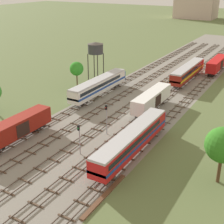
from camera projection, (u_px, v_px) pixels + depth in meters
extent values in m
plane|color=#5B6B3D|center=(156.00, 88.00, 79.33)|extent=(480.00, 480.00, 0.00)
cube|color=gray|center=(156.00, 88.00, 79.33)|extent=(22.52, 176.00, 0.01)
cube|color=#47382D|center=(123.00, 80.00, 84.63)|extent=(0.07, 126.00, 0.15)
cube|color=#47382D|center=(127.00, 81.00, 83.97)|extent=(0.07, 126.00, 0.15)
cube|color=brown|center=(9.00, 145.00, 51.92)|extent=(2.40, 0.22, 0.14)
cube|color=brown|center=(22.00, 138.00, 54.32)|extent=(2.40, 0.22, 0.14)
cube|color=brown|center=(34.00, 131.00, 56.73)|extent=(2.40, 0.22, 0.14)
cube|color=brown|center=(45.00, 125.00, 59.13)|extent=(2.40, 0.22, 0.14)
cube|color=brown|center=(56.00, 119.00, 61.53)|extent=(2.40, 0.22, 0.14)
cube|color=brown|center=(65.00, 114.00, 63.93)|extent=(2.40, 0.22, 0.14)
cube|color=brown|center=(74.00, 109.00, 66.34)|extent=(2.40, 0.22, 0.14)
cube|color=brown|center=(83.00, 104.00, 68.74)|extent=(2.40, 0.22, 0.14)
cube|color=brown|center=(90.00, 100.00, 71.14)|extent=(2.40, 0.22, 0.14)
cube|color=brown|center=(98.00, 96.00, 73.54)|extent=(2.40, 0.22, 0.14)
cube|color=brown|center=(104.00, 92.00, 75.95)|extent=(2.40, 0.22, 0.14)
cube|color=brown|center=(111.00, 89.00, 78.35)|extent=(2.40, 0.22, 0.14)
cube|color=brown|center=(117.00, 86.00, 80.75)|extent=(2.40, 0.22, 0.14)
cube|color=brown|center=(122.00, 82.00, 83.15)|extent=(2.40, 0.22, 0.14)
cube|color=brown|center=(128.00, 80.00, 85.55)|extent=(2.40, 0.22, 0.14)
cube|color=brown|center=(133.00, 77.00, 87.96)|extent=(2.40, 0.22, 0.14)
cube|color=brown|center=(137.00, 74.00, 90.36)|extent=(2.40, 0.22, 0.14)
cube|color=brown|center=(142.00, 72.00, 92.76)|extent=(2.40, 0.22, 0.14)
cube|color=brown|center=(146.00, 69.00, 95.16)|extent=(2.40, 0.22, 0.14)
cube|color=brown|center=(150.00, 67.00, 97.57)|extent=(2.40, 0.22, 0.14)
cube|color=brown|center=(154.00, 65.00, 99.97)|extent=(2.40, 0.22, 0.14)
cube|color=brown|center=(158.00, 63.00, 102.37)|extent=(2.40, 0.22, 0.14)
cube|color=brown|center=(161.00, 61.00, 104.77)|extent=(2.40, 0.22, 0.14)
cube|color=brown|center=(165.00, 59.00, 107.17)|extent=(2.40, 0.22, 0.14)
cube|color=brown|center=(168.00, 57.00, 109.58)|extent=(2.40, 0.22, 0.14)
cube|color=brown|center=(171.00, 56.00, 111.98)|extent=(2.40, 0.22, 0.14)
cube|color=brown|center=(174.00, 54.00, 114.38)|extent=(2.40, 0.22, 0.14)
cube|color=brown|center=(177.00, 52.00, 116.78)|extent=(2.40, 0.22, 0.14)
cube|color=brown|center=(179.00, 51.00, 119.19)|extent=(2.40, 0.22, 0.14)
cube|color=brown|center=(182.00, 49.00, 121.59)|extent=(2.40, 0.22, 0.14)
cube|color=brown|center=(185.00, 48.00, 123.99)|extent=(2.40, 0.22, 0.14)
cube|color=brown|center=(187.00, 47.00, 126.39)|extent=(2.40, 0.22, 0.14)
cube|color=brown|center=(189.00, 45.00, 128.80)|extent=(2.40, 0.22, 0.14)
cube|color=brown|center=(192.00, 44.00, 131.20)|extent=(2.40, 0.22, 0.14)
cube|color=brown|center=(194.00, 43.00, 133.60)|extent=(2.40, 0.22, 0.14)
cube|color=#47382D|center=(139.00, 83.00, 82.50)|extent=(0.07, 126.00, 0.15)
cube|color=#47382D|center=(144.00, 84.00, 81.84)|extent=(0.07, 126.00, 0.15)
cube|color=brown|center=(0.00, 171.00, 44.99)|extent=(2.40, 0.22, 0.14)
cube|color=brown|center=(16.00, 161.00, 47.39)|extent=(2.40, 0.22, 0.14)
cube|color=brown|center=(30.00, 152.00, 49.80)|extent=(2.40, 0.22, 0.14)
cube|color=brown|center=(43.00, 144.00, 52.20)|extent=(2.40, 0.22, 0.14)
cube|color=brown|center=(55.00, 137.00, 54.60)|extent=(2.40, 0.22, 0.14)
cube|color=brown|center=(66.00, 130.00, 57.00)|extent=(2.40, 0.22, 0.14)
cube|color=brown|center=(76.00, 124.00, 59.41)|extent=(2.40, 0.22, 0.14)
cube|color=brown|center=(85.00, 119.00, 61.81)|extent=(2.40, 0.22, 0.14)
cube|color=brown|center=(93.00, 113.00, 64.21)|extent=(2.40, 0.22, 0.14)
cube|color=brown|center=(101.00, 108.00, 66.61)|extent=(2.40, 0.22, 0.14)
cube|color=brown|center=(108.00, 104.00, 69.02)|extent=(2.40, 0.22, 0.14)
cube|color=brown|center=(115.00, 100.00, 71.42)|extent=(2.40, 0.22, 0.14)
cube|color=brown|center=(122.00, 96.00, 73.82)|extent=(2.40, 0.22, 0.14)
cube|color=brown|center=(128.00, 92.00, 76.22)|extent=(2.40, 0.22, 0.14)
cube|color=brown|center=(133.00, 88.00, 78.62)|extent=(2.40, 0.22, 0.14)
cube|color=brown|center=(139.00, 85.00, 81.03)|extent=(2.40, 0.22, 0.14)
cube|color=brown|center=(143.00, 82.00, 83.43)|extent=(2.40, 0.22, 0.14)
cube|color=brown|center=(148.00, 79.00, 85.83)|extent=(2.40, 0.22, 0.14)
cube|color=brown|center=(153.00, 76.00, 88.23)|extent=(2.40, 0.22, 0.14)
cube|color=brown|center=(157.00, 74.00, 90.64)|extent=(2.40, 0.22, 0.14)
cube|color=brown|center=(161.00, 71.00, 93.04)|extent=(2.40, 0.22, 0.14)
cube|color=brown|center=(165.00, 69.00, 95.44)|extent=(2.40, 0.22, 0.14)
cube|color=brown|center=(168.00, 67.00, 97.84)|extent=(2.40, 0.22, 0.14)
cube|color=brown|center=(172.00, 65.00, 100.25)|extent=(2.40, 0.22, 0.14)
cube|color=brown|center=(175.00, 63.00, 102.65)|extent=(2.40, 0.22, 0.14)
cube|color=brown|center=(178.00, 61.00, 105.05)|extent=(2.40, 0.22, 0.14)
cube|color=brown|center=(181.00, 59.00, 107.45)|extent=(2.40, 0.22, 0.14)
cube|color=brown|center=(184.00, 57.00, 109.85)|extent=(2.40, 0.22, 0.14)
cube|color=brown|center=(187.00, 55.00, 112.26)|extent=(2.40, 0.22, 0.14)
cube|color=brown|center=(189.00, 54.00, 114.66)|extent=(2.40, 0.22, 0.14)
cube|color=brown|center=(192.00, 52.00, 117.06)|extent=(2.40, 0.22, 0.14)
cube|color=brown|center=(194.00, 51.00, 119.46)|extent=(2.40, 0.22, 0.14)
cube|color=brown|center=(196.00, 49.00, 121.87)|extent=(2.40, 0.22, 0.14)
cube|color=brown|center=(199.00, 48.00, 124.27)|extent=(2.40, 0.22, 0.14)
cube|color=brown|center=(201.00, 47.00, 126.67)|extent=(2.40, 0.22, 0.14)
cube|color=brown|center=(203.00, 45.00, 129.07)|extent=(2.40, 0.22, 0.14)
cube|color=brown|center=(205.00, 44.00, 131.47)|extent=(2.40, 0.22, 0.14)
cube|color=#47382D|center=(155.00, 85.00, 80.38)|extent=(0.07, 126.00, 0.15)
cube|color=#47382D|center=(161.00, 86.00, 79.72)|extent=(0.07, 126.00, 0.15)
cube|color=brown|center=(8.00, 193.00, 40.47)|extent=(2.40, 0.22, 0.14)
cube|color=brown|center=(25.00, 181.00, 42.87)|extent=(2.40, 0.22, 0.14)
cube|color=brown|center=(40.00, 170.00, 45.27)|extent=(2.40, 0.22, 0.14)
cube|color=brown|center=(53.00, 160.00, 47.67)|extent=(2.40, 0.22, 0.14)
cube|color=brown|center=(66.00, 151.00, 50.07)|extent=(2.40, 0.22, 0.14)
cube|color=brown|center=(77.00, 144.00, 52.48)|extent=(2.40, 0.22, 0.14)
cube|color=brown|center=(87.00, 136.00, 54.88)|extent=(2.40, 0.22, 0.14)
cube|color=brown|center=(97.00, 130.00, 57.28)|extent=(2.40, 0.22, 0.14)
cube|color=brown|center=(105.00, 124.00, 59.68)|extent=(2.40, 0.22, 0.14)
cube|color=brown|center=(113.00, 118.00, 62.09)|extent=(2.40, 0.22, 0.14)
cube|color=brown|center=(121.00, 113.00, 64.49)|extent=(2.40, 0.22, 0.14)
cube|color=brown|center=(128.00, 108.00, 66.89)|extent=(2.40, 0.22, 0.14)
cube|color=brown|center=(134.00, 103.00, 69.29)|extent=(2.40, 0.22, 0.14)
cube|color=brown|center=(140.00, 99.00, 71.70)|extent=(2.40, 0.22, 0.14)
cube|color=brown|center=(145.00, 95.00, 74.10)|extent=(2.40, 0.22, 0.14)
cube|color=brown|center=(151.00, 92.00, 76.50)|extent=(2.40, 0.22, 0.14)
cube|color=brown|center=(156.00, 88.00, 78.90)|extent=(2.40, 0.22, 0.14)
cube|color=brown|center=(160.00, 85.00, 81.30)|extent=(2.40, 0.22, 0.14)
cube|color=brown|center=(165.00, 82.00, 83.71)|extent=(2.40, 0.22, 0.14)
cube|color=brown|center=(169.00, 79.00, 86.11)|extent=(2.40, 0.22, 0.14)
cube|color=brown|center=(173.00, 76.00, 88.51)|extent=(2.40, 0.22, 0.14)
cube|color=brown|center=(176.00, 74.00, 90.91)|extent=(2.40, 0.22, 0.14)
cube|color=brown|center=(180.00, 71.00, 93.32)|extent=(2.40, 0.22, 0.14)
cube|color=brown|center=(183.00, 69.00, 95.72)|extent=(2.40, 0.22, 0.14)
cube|color=brown|center=(186.00, 67.00, 98.12)|extent=(2.40, 0.22, 0.14)
cube|color=brown|center=(189.00, 64.00, 100.52)|extent=(2.40, 0.22, 0.14)
cube|color=brown|center=(192.00, 62.00, 102.92)|extent=(2.40, 0.22, 0.14)
cube|color=brown|center=(195.00, 60.00, 105.33)|extent=(2.40, 0.22, 0.14)
cube|color=brown|center=(197.00, 59.00, 107.73)|extent=(2.40, 0.22, 0.14)
cube|color=brown|center=(200.00, 57.00, 110.13)|extent=(2.40, 0.22, 0.14)
cube|color=brown|center=(202.00, 55.00, 112.53)|extent=(2.40, 0.22, 0.14)
cube|color=brown|center=(204.00, 54.00, 114.94)|extent=(2.40, 0.22, 0.14)
cube|color=brown|center=(207.00, 52.00, 117.34)|extent=(2.40, 0.22, 0.14)
cube|color=brown|center=(209.00, 51.00, 119.74)|extent=(2.40, 0.22, 0.14)
cube|color=brown|center=(211.00, 49.00, 122.14)|extent=(2.40, 0.22, 0.14)
cube|color=brown|center=(213.00, 48.00, 124.55)|extent=(2.40, 0.22, 0.14)
cube|color=brown|center=(215.00, 46.00, 126.95)|extent=(2.40, 0.22, 0.14)
cube|color=brown|center=(216.00, 45.00, 129.35)|extent=(2.40, 0.22, 0.14)
cube|color=#47382D|center=(173.00, 88.00, 78.25)|extent=(0.07, 126.00, 0.15)
cube|color=#47382D|center=(179.00, 89.00, 77.59)|extent=(0.07, 126.00, 0.15)
cube|color=brown|center=(17.00, 220.00, 35.94)|extent=(2.40, 0.22, 0.14)
cube|color=brown|center=(35.00, 205.00, 38.34)|extent=(2.40, 0.22, 0.14)
cube|color=brown|center=(52.00, 191.00, 40.74)|extent=(2.40, 0.22, 0.14)
cube|color=brown|center=(66.00, 179.00, 43.14)|extent=(2.40, 0.22, 0.14)
cube|color=brown|center=(79.00, 169.00, 45.55)|extent=(2.40, 0.22, 0.14)
cube|color=brown|center=(91.00, 159.00, 47.95)|extent=(2.40, 0.22, 0.14)
cube|color=brown|center=(101.00, 150.00, 50.35)|extent=(2.40, 0.22, 0.14)
cube|color=brown|center=(111.00, 143.00, 52.75)|extent=(2.40, 0.22, 0.14)
cube|color=brown|center=(120.00, 135.00, 55.16)|extent=(2.40, 0.22, 0.14)
cube|color=brown|center=(128.00, 129.00, 57.56)|extent=(2.40, 0.22, 0.14)
cube|color=brown|center=(135.00, 123.00, 59.96)|extent=(2.40, 0.22, 0.14)
cube|color=brown|center=(142.00, 117.00, 62.36)|extent=(2.40, 0.22, 0.14)
cube|color=brown|center=(148.00, 112.00, 64.77)|extent=(2.40, 0.22, 0.14)
cube|color=brown|center=(154.00, 107.00, 67.17)|extent=(2.40, 0.22, 0.14)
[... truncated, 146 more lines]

